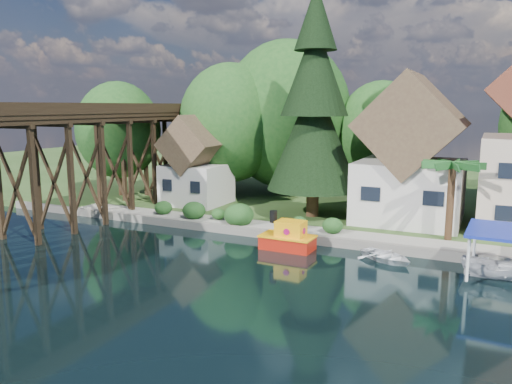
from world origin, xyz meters
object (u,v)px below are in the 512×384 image
trestle_bridge (73,156)px  shed (197,166)px  house_left (412,159)px  conifer (314,108)px  palm_tree (453,167)px  tugboat (288,238)px  boat_canopy (496,258)px  boat_white_a (386,255)px

trestle_bridge → shed: size_ratio=5.63×
house_left → conifer: 8.27m
house_left → conifer: (-7.08, -1.96, 3.81)m
trestle_bridge → palm_tree: size_ratio=8.16×
conifer → tugboat: 11.44m
shed → trestle_bridge: bearing=-118.2°
house_left → tugboat: size_ratio=3.17×
boat_canopy → boat_white_a: bearing=172.0°
house_left → boat_canopy: 12.64m
conifer → palm_tree: size_ratio=3.24×
tugboat → boat_canopy: size_ratio=0.79×
trestle_bridge → palm_tree: bearing=12.7°
conifer → boat_white_a: 13.58m
trestle_bridge → house_left: (23.00, 10.83, -0.21)m
house_left → boat_canopy: size_ratio=2.52×
shed → palm_tree: size_ratio=1.45×
house_left → palm_tree: bearing=-56.8°
shed → tugboat: bearing=-34.8°
shed → palm_tree: (21.23, -3.42, 1.40)m
boat_white_a → boat_canopy: 5.92m
trestle_bridge → house_left: house_left is taller
shed → boat_white_a: 20.20m
house_left → shed: size_ratio=1.40×
trestle_bridge → tugboat: size_ratio=12.72×
boat_canopy → trestle_bridge: bearing=-179.1°
palm_tree → trestle_bridge: bearing=-167.3°
palm_tree → house_left: bearing=123.2°
house_left → conifer: bearing=-164.5°
palm_tree → boat_canopy: (2.76, -5.47, -4.05)m
palm_tree → boat_white_a: palm_tree is taller
trestle_bridge → boat_canopy: size_ratio=10.10×
conifer → boat_canopy: bearing=-32.8°
boat_white_a → boat_canopy: size_ratio=0.79×
house_left → boat_white_a: size_ratio=3.20×
house_left → boat_canopy: (5.99, -10.40, -3.97)m
trestle_bridge → tugboat: (17.03, 0.96, -4.60)m
conifer → tugboat: bearing=-82.1°
shed → boat_canopy: shed is taller
conifer → palm_tree: conifer is taller
conifer → boat_white_a: bearing=-46.3°
tugboat → boat_canopy: 11.99m
trestle_bridge → palm_tree: 26.89m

